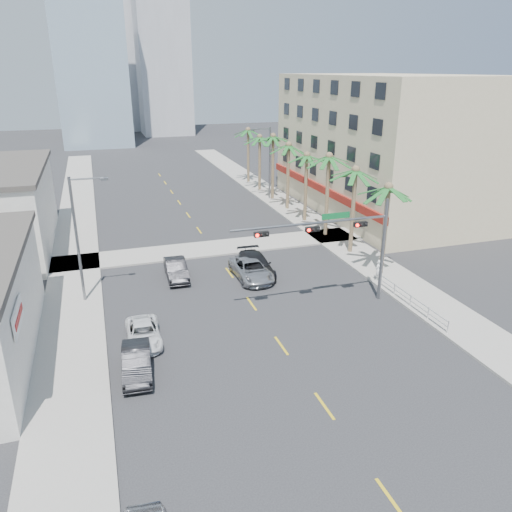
{
  "coord_description": "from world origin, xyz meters",
  "views": [
    {
      "loc": [
        -9.5,
        -20.37,
        15.6
      ],
      "look_at": [
        0.4,
        10.2,
        3.5
      ],
      "focal_mm": 35.0,
      "sensor_mm": 36.0,
      "label": 1
    }
  ],
  "objects_px": {
    "traffic_signal_mast": "(343,237)",
    "car_parked_mid": "(137,362)",
    "car_lane_center": "(251,269)",
    "car_lane_left": "(176,269)",
    "car_lane_right": "(256,265)",
    "pedestrian": "(378,270)",
    "car_parked_far": "(143,334)"
  },
  "relations": [
    {
      "from": "car_parked_mid",
      "to": "car_lane_center",
      "type": "xyz_separation_m",
      "value": [
        9.86,
        10.72,
        0.03
      ]
    },
    {
      "from": "traffic_signal_mast",
      "to": "car_parked_mid",
      "type": "distance_m",
      "value": 15.53
    },
    {
      "from": "car_parked_mid",
      "to": "car_parked_far",
      "type": "relative_size",
      "value": 1.0
    },
    {
      "from": "car_lane_right",
      "to": "pedestrian",
      "type": "distance_m",
      "value": 9.6
    },
    {
      "from": "traffic_signal_mast",
      "to": "pedestrian",
      "type": "height_order",
      "value": "traffic_signal_mast"
    },
    {
      "from": "car_lane_right",
      "to": "traffic_signal_mast",
      "type": "bearing_deg",
      "value": -59.89
    },
    {
      "from": "car_lane_center",
      "to": "car_parked_mid",
      "type": "bearing_deg",
      "value": -133.66
    },
    {
      "from": "car_lane_right",
      "to": "car_parked_far",
      "type": "bearing_deg",
      "value": -137.82
    },
    {
      "from": "traffic_signal_mast",
      "to": "car_parked_mid",
      "type": "height_order",
      "value": "traffic_signal_mast"
    },
    {
      "from": "car_parked_far",
      "to": "car_lane_right",
      "type": "xyz_separation_m",
      "value": [
        9.8,
        8.18,
        0.18
      ]
    },
    {
      "from": "car_parked_far",
      "to": "pedestrian",
      "type": "bearing_deg",
      "value": 13.18
    },
    {
      "from": "car_lane_right",
      "to": "car_parked_mid",
      "type": "bearing_deg",
      "value": -130.18
    },
    {
      "from": "car_lane_center",
      "to": "car_parked_far",
      "type": "bearing_deg",
      "value": -141.95
    },
    {
      "from": "car_parked_mid",
      "to": "car_lane_right",
      "type": "bearing_deg",
      "value": 51.65
    },
    {
      "from": "car_parked_far",
      "to": "car_parked_mid",
      "type": "bearing_deg",
      "value": -100.4
    },
    {
      "from": "car_lane_center",
      "to": "pedestrian",
      "type": "bearing_deg",
      "value": -23.18
    },
    {
      "from": "car_parked_mid",
      "to": "car_lane_center",
      "type": "height_order",
      "value": "car_lane_center"
    },
    {
      "from": "car_parked_mid",
      "to": "car_lane_left",
      "type": "distance_m",
      "value": 13.27
    },
    {
      "from": "pedestrian",
      "to": "traffic_signal_mast",
      "type": "bearing_deg",
      "value": 0.65
    },
    {
      "from": "car_parked_far",
      "to": "car_lane_center",
      "type": "bearing_deg",
      "value": 40.76
    },
    {
      "from": "traffic_signal_mast",
      "to": "car_lane_center",
      "type": "height_order",
      "value": "traffic_signal_mast"
    },
    {
      "from": "traffic_signal_mast",
      "to": "car_lane_center",
      "type": "bearing_deg",
      "value": 124.48
    },
    {
      "from": "traffic_signal_mast",
      "to": "car_lane_center",
      "type": "distance_m",
      "value": 8.93
    },
    {
      "from": "car_parked_mid",
      "to": "car_parked_far",
      "type": "xyz_separation_m",
      "value": [
        0.7,
        3.28,
        -0.11
      ]
    },
    {
      "from": "pedestrian",
      "to": "car_parked_far",
      "type": "bearing_deg",
      "value": -17.86
    },
    {
      "from": "traffic_signal_mast",
      "to": "car_lane_right",
      "type": "distance_m",
      "value": 9.18
    },
    {
      "from": "car_lane_left",
      "to": "car_lane_center",
      "type": "bearing_deg",
      "value": -16.37
    },
    {
      "from": "car_parked_mid",
      "to": "car_parked_far",
      "type": "distance_m",
      "value": 3.35
    },
    {
      "from": "car_parked_mid",
      "to": "car_lane_right",
      "type": "height_order",
      "value": "car_lane_right"
    },
    {
      "from": "traffic_signal_mast",
      "to": "car_parked_mid",
      "type": "bearing_deg",
      "value": -163.33
    },
    {
      "from": "car_lane_left",
      "to": "car_lane_center",
      "type": "distance_m",
      "value": 5.93
    },
    {
      "from": "car_parked_mid",
      "to": "pedestrian",
      "type": "bearing_deg",
      "value": 24.38
    }
  ]
}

